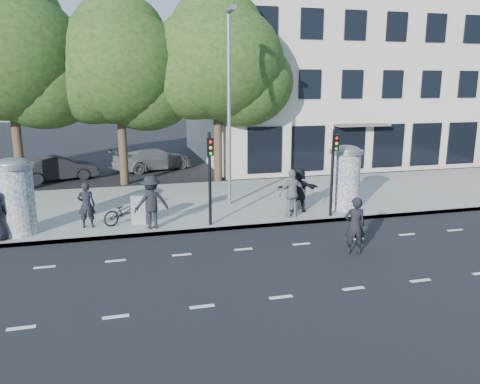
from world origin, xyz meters
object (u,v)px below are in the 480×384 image
object	(u,v)px
traffic_pole_near	(210,169)
ped_b	(86,205)
street_lamp	(229,94)
bicycle	(125,211)
car_right	(153,159)
ped_e	(292,193)
traffic_pole_far	(333,164)
ped_f	(299,190)
ad_column_left	(15,195)
car_mid	(59,168)
ped_d	(151,202)
ad_column_right	(345,176)
man_road	(355,226)
cabinet_right	(298,195)
cabinet_left	(139,209)

from	to	relation	value
traffic_pole_near	ped_b	size ratio (longest dim) A/B	2.04
street_lamp	bicycle	size ratio (longest dim) A/B	4.54
ped_b	car_right	bearing A→B (deg)	-102.30
street_lamp	ped_e	distance (m)	4.87
street_lamp	ped_e	xyz separation A→B (m)	(1.86, -2.56, -3.70)
traffic_pole_far	ped_f	distance (m)	1.81
ad_column_left	bicycle	xyz separation A→B (m)	(3.59, 0.34, -0.92)
car_mid	car_right	bearing A→B (deg)	-86.13
ad_column_left	ped_d	size ratio (longest dim) A/B	1.38
ad_column_right	traffic_pole_far	distance (m)	1.52
traffic_pole_near	car_mid	world-z (taller)	traffic_pole_near
traffic_pole_near	car_right	distance (m)	12.99
bicycle	ped_b	bearing A→B (deg)	67.79
ad_column_left	car_mid	bearing A→B (deg)	88.60
ped_f	car_mid	distance (m)	14.23
ped_b	man_road	bearing A→B (deg)	154.08
man_road	cabinet_right	world-z (taller)	man_road
street_lamp	car_mid	distance (m)	11.93
ad_column_left	man_road	world-z (taller)	ad_column_left
ped_b	ad_column_right	bearing A→B (deg)	-176.99
man_road	cabinet_left	size ratio (longest dim) A/B	1.67
car_right	man_road	bearing A→B (deg)	172.58
man_road	car_mid	size ratio (longest dim) A/B	0.45
cabinet_right	car_right	size ratio (longest dim) A/B	0.22
ped_b	car_right	xyz separation A→B (m)	(3.24, 11.98, -0.27)
car_mid	ped_d	bearing A→B (deg)	-174.75
ped_d	cabinet_right	distance (m)	6.27
car_right	ped_e	bearing A→B (deg)	174.98
bicycle	car_right	bearing A→B (deg)	-38.59
ped_d	ped_f	xyz separation A→B (m)	(5.90, 0.76, -0.05)
traffic_pole_far	ped_e	world-z (taller)	traffic_pole_far
ped_d	cabinet_right	bearing A→B (deg)	-177.13
ped_e	man_road	xyz separation A→B (m)	(0.59, -3.90, -0.18)
cabinet_left	car_right	xyz separation A→B (m)	(1.41, 11.97, 0.02)
traffic_pole_far	man_road	distance (m)	3.97
ped_d	bicycle	world-z (taller)	ped_d
street_lamp	ped_d	size ratio (longest dim) A/B	4.18
man_road	bicycle	size ratio (longest dim) A/B	1.03
ad_column_left	ped_e	distance (m)	9.88
ped_d	car_mid	xyz separation A→B (m)	(-4.25, 10.72, -0.44)
ped_d	cabinet_left	distance (m)	0.90
traffic_pole_near	car_right	xyz separation A→B (m)	(-1.10, 12.86, -1.52)
car_mid	traffic_pole_far	bearing A→B (deg)	-150.79
man_road	ad_column_left	bearing A→B (deg)	-10.17
ad_column_right	cabinet_right	xyz separation A→B (m)	(-1.78, 0.62, -0.86)
ped_e	ad_column_left	bearing A→B (deg)	-10.40
ped_d	ped_e	distance (m)	5.36
car_right	traffic_pole_near	bearing A→B (deg)	160.76
ad_column_left	street_lamp	distance (m)	8.90
cabinet_right	ped_d	bearing A→B (deg)	-169.05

